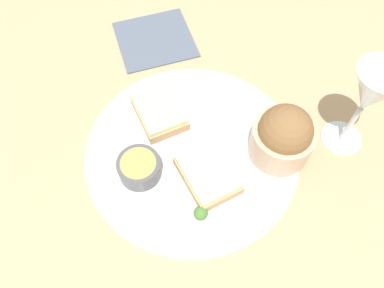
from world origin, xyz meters
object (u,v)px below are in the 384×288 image
napkin (155,39)px  cheese_toast_far (159,112)px  salad_bowl (283,136)px  wine_glass (370,95)px  cheese_toast_near (207,175)px  sauce_ramekin (140,169)px

napkin → cheese_toast_far: bearing=159.3°
salad_bowl → wine_glass: size_ratio=0.60×
cheese_toast_near → wine_glass: wine_glass is taller
sauce_ramekin → wine_glass: 0.33m
sauce_ramekin → cheese_toast_far: 0.11m
wine_glass → salad_bowl: bearing=78.9°
salad_bowl → cheese_toast_far: size_ratio=1.05×
salad_bowl → sauce_ramekin: size_ratio=1.52×
salad_bowl → wine_glass: bearing=-101.1°
napkin → sauce_ramekin: bearing=152.6°
sauce_ramekin → wine_glass: (-0.08, -0.31, 0.08)m
cheese_toast_far → napkin: (0.17, -0.07, -0.02)m
cheese_toast_near → cheese_toast_far: bearing=7.2°
cheese_toast_near → wine_glass: 0.25m
cheese_toast_far → sauce_ramekin: bearing=140.9°
salad_bowl → napkin: (0.31, 0.07, -0.05)m
sauce_ramekin → wine_glass: wine_glass is taller
wine_glass → napkin: (0.33, 0.18, -0.11)m
cheese_toast_far → napkin: size_ratio=0.58×
cheese_toast_near → wine_glass: bearing=-97.0°
cheese_toast_near → napkin: 0.31m
wine_glass → sauce_ramekin: bearing=76.1°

